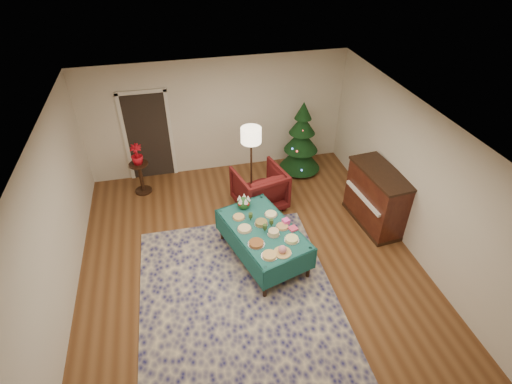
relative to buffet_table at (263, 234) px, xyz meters
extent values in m
plane|color=#593319|center=(-0.26, -0.22, -0.56)|extent=(7.00, 7.00, 0.00)
plane|color=white|center=(-0.26, -0.22, 2.14)|extent=(7.00, 7.00, 0.00)
plane|color=beige|center=(-0.26, 3.28, 0.79)|extent=(6.00, 0.00, 6.00)
plane|color=beige|center=(-3.26, -0.22, 0.79)|extent=(0.00, 7.00, 7.00)
plane|color=beige|center=(2.74, -0.22, 0.79)|extent=(0.00, 7.00, 7.00)
cube|color=black|center=(-1.86, 3.26, 0.46)|extent=(0.92, 0.02, 2.04)
cube|color=silver|center=(-2.36, 3.25, 0.49)|extent=(0.08, 0.04, 2.14)
cube|color=silver|center=(-1.36, 3.25, 0.49)|extent=(0.08, 0.04, 2.14)
cube|color=silver|center=(-1.86, 3.25, 1.54)|extent=(1.08, 0.04, 0.08)
cube|color=#131347|center=(-0.63, -1.00, -0.55)|extent=(3.28, 4.26, 0.02)
cylinder|color=black|center=(-0.19, -0.90, -0.21)|extent=(0.07, 0.07, 0.70)
cylinder|color=black|center=(-0.65, 0.65, -0.21)|extent=(0.07, 0.07, 0.70)
cylinder|color=black|center=(0.65, -0.65, -0.21)|extent=(0.07, 0.07, 0.70)
cylinder|color=black|center=(0.19, 0.90, -0.21)|extent=(0.07, 0.07, 0.70)
cube|color=#174F51|center=(0.00, 0.00, 0.12)|extent=(1.48, 1.98, 0.04)
cube|color=#174F51|center=(-0.25, 0.84, -0.08)|extent=(1.02, 0.32, 0.44)
cube|color=#174F51|center=(0.25, -0.84, -0.08)|extent=(1.02, 0.32, 0.44)
cube|color=#174F51|center=(0.48, 0.14, -0.08)|extent=(0.53, 1.73, 0.44)
cube|color=#174F51|center=(-0.48, -0.14, -0.08)|extent=(0.53, 1.73, 0.44)
cylinder|color=silver|center=(-0.07, -0.68, 0.14)|extent=(0.27, 0.27, 0.01)
cylinder|color=tan|center=(-0.07, -0.68, 0.17)|extent=(0.23, 0.23, 0.03)
cylinder|color=silver|center=(0.16, -0.66, 0.14)|extent=(0.30, 0.30, 0.01)
sphere|color=#CC727A|center=(0.16, -0.66, 0.22)|extent=(0.14, 0.14, 0.14)
cylinder|color=silver|center=(0.40, -0.41, 0.14)|extent=(0.26, 0.26, 0.01)
cylinder|color=#D8D172|center=(0.40, -0.41, 0.17)|extent=(0.22, 0.22, 0.05)
cylinder|color=silver|center=(-0.21, -0.36, 0.14)|extent=(0.29, 0.29, 0.01)
cylinder|color=brown|center=(-0.21, -0.36, 0.17)|extent=(0.25, 0.25, 0.04)
cylinder|color=silver|center=(0.13, -0.20, 0.14)|extent=(0.21, 0.21, 0.01)
cylinder|color=tan|center=(0.13, -0.20, 0.19)|extent=(0.18, 0.18, 0.08)
cylinder|color=silver|center=(0.33, -0.05, 0.14)|extent=(0.24, 0.24, 0.01)
cylinder|color=#B2844C|center=(0.33, -0.05, 0.16)|extent=(0.20, 0.20, 0.03)
cylinder|color=silver|center=(-0.32, 0.04, 0.14)|extent=(0.27, 0.27, 0.01)
cylinder|color=#D8BF7F|center=(-0.32, 0.04, 0.17)|extent=(0.23, 0.23, 0.04)
cylinder|color=silver|center=(0.00, 0.12, 0.14)|extent=(0.25, 0.25, 0.01)
cylinder|color=maroon|center=(0.00, 0.12, 0.18)|extent=(0.21, 0.21, 0.06)
cylinder|color=silver|center=(0.23, 0.33, 0.14)|extent=(0.25, 0.25, 0.01)
cylinder|color=#F2EACC|center=(0.23, 0.33, 0.16)|extent=(0.21, 0.21, 0.03)
cylinder|color=silver|center=(-0.36, 0.38, 0.14)|extent=(0.24, 0.24, 0.01)
cylinder|color=tan|center=(-0.36, 0.38, 0.16)|extent=(0.20, 0.20, 0.03)
cone|color=#2D471E|center=(-0.17, 0.26, 0.18)|extent=(0.07, 0.07, 0.08)
cylinder|color=#2D471E|center=(-0.17, 0.26, 0.26)|extent=(0.07, 0.07, 0.08)
cone|color=#2D471E|center=(0.15, 0.01, 0.18)|extent=(0.07, 0.07, 0.08)
cylinder|color=#2D471E|center=(0.15, 0.01, 0.26)|extent=(0.07, 0.07, 0.08)
cone|color=#2D471E|center=(0.01, -0.10, 0.18)|extent=(0.07, 0.07, 0.08)
cylinder|color=#2D471E|center=(0.01, -0.10, 0.26)|extent=(0.07, 0.07, 0.08)
cube|color=#D43B5D|center=(0.50, -0.14, 0.16)|extent=(0.17, 0.17, 0.04)
cube|color=#F845AA|center=(0.43, 0.04, 0.18)|extent=(0.14, 0.14, 0.09)
sphere|color=#1E4C1E|center=(-0.21, 0.67, 0.23)|extent=(0.24, 0.24, 0.24)
cone|color=white|center=(-0.12, 0.67, 0.34)|extent=(0.09, 0.09, 0.11)
cone|color=white|center=(-0.18, 0.75, 0.34)|extent=(0.09, 0.09, 0.11)
cone|color=white|center=(-0.27, 0.71, 0.34)|extent=(0.09, 0.09, 0.11)
cone|color=white|center=(-0.27, 0.62, 0.34)|extent=(0.09, 0.09, 0.11)
cone|color=white|center=(-0.18, 0.59, 0.34)|extent=(0.09, 0.09, 0.11)
sphere|color=#B20C0F|center=(-0.12, 0.72, 0.27)|extent=(0.07, 0.07, 0.07)
sphere|color=#B20C0F|center=(-0.26, 0.75, 0.27)|extent=(0.07, 0.07, 0.07)
sphere|color=#B20C0F|center=(-0.29, 0.61, 0.27)|extent=(0.07, 0.07, 0.07)
sphere|color=#B20C0F|center=(-0.15, 0.58, 0.27)|extent=(0.07, 0.07, 0.07)
imported|color=#4F1111|center=(0.31, 1.53, -0.06)|extent=(1.15, 1.10, 0.99)
cylinder|color=#A57F3F|center=(0.20, 1.83, -0.54)|extent=(0.29, 0.29, 0.03)
cylinder|color=black|center=(0.20, 1.83, 0.22)|extent=(0.04, 0.04, 1.57)
cylinder|color=#FFEABF|center=(0.20, 1.83, 1.01)|extent=(0.42, 0.42, 0.31)
cylinder|color=black|center=(-2.13, 2.63, -0.54)|extent=(0.37, 0.37, 0.04)
cylinder|color=black|center=(-2.13, 2.63, -0.20)|extent=(0.08, 0.08, 0.68)
cylinder|color=black|center=(-2.13, 2.63, 0.17)|extent=(0.41, 0.41, 0.03)
imported|color=red|center=(-2.13, 2.63, 0.31)|extent=(0.26, 0.46, 0.26)
cylinder|color=black|center=(1.59, 2.68, -0.49)|extent=(0.11, 0.11, 0.14)
cone|color=black|center=(1.59, 2.68, -0.16)|extent=(1.11, 1.11, 0.62)
cone|color=black|center=(1.59, 2.68, 0.28)|extent=(0.91, 0.91, 0.53)
cone|color=black|center=(1.59, 2.68, 0.68)|extent=(0.69, 0.69, 0.44)
cone|color=black|center=(1.59, 2.68, 1.02)|extent=(0.44, 0.44, 0.40)
cube|color=black|center=(2.43, 0.46, -0.52)|extent=(0.73, 1.45, 0.08)
cube|color=black|center=(2.43, 0.46, 0.05)|extent=(0.71, 1.43, 1.14)
cube|color=black|center=(2.43, 0.46, 0.64)|extent=(0.75, 1.47, 0.05)
cube|color=white|center=(2.13, 0.44, 0.13)|extent=(0.22, 1.19, 0.06)
camera|label=1|loc=(-1.33, -5.11, 4.76)|focal=28.00mm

